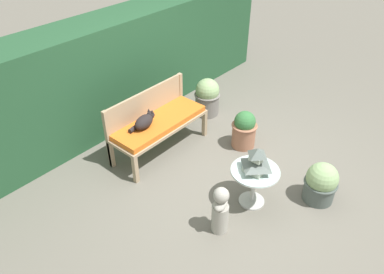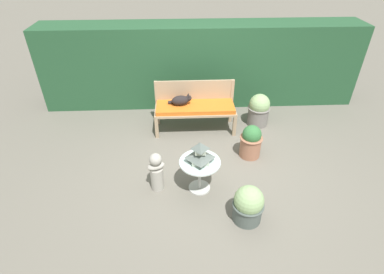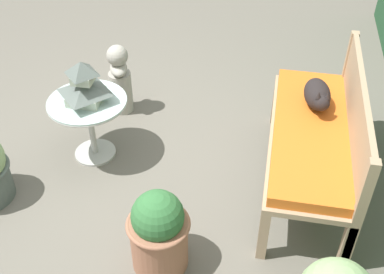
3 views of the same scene
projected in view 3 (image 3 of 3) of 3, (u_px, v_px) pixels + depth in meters
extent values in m
plane|color=#666056|center=(147.00, 180.00, 3.53)|extent=(30.00, 30.00, 0.00)
cube|color=tan|center=(276.00, 102.00, 3.94)|extent=(0.06, 0.06, 0.40)
cube|color=tan|center=(263.00, 234.00, 2.88)|extent=(0.06, 0.06, 0.40)
cube|color=tan|center=(336.00, 109.00, 3.87)|extent=(0.06, 0.06, 0.40)
cube|color=tan|center=(346.00, 247.00, 2.81)|extent=(0.06, 0.06, 0.40)
cube|color=tan|center=(310.00, 138.00, 3.24)|extent=(1.46, 0.54, 0.04)
cube|color=orange|center=(312.00, 132.00, 3.20)|extent=(1.40, 0.50, 0.07)
cube|color=tan|center=(344.00, 84.00, 3.72)|extent=(0.06, 0.06, 0.88)
cube|color=tan|center=(357.00, 220.00, 2.65)|extent=(0.06, 0.06, 0.88)
cube|color=tan|center=(357.00, 109.00, 3.03)|extent=(1.40, 0.04, 0.37)
ellipsoid|color=black|center=(317.00, 94.00, 3.32)|extent=(0.34, 0.22, 0.18)
sphere|color=black|center=(322.00, 103.00, 3.18)|extent=(0.11, 0.11, 0.11)
cone|color=black|center=(328.00, 95.00, 3.14)|extent=(0.04, 0.04, 0.05)
cone|color=black|center=(319.00, 95.00, 3.14)|extent=(0.04, 0.04, 0.05)
cylinder|color=black|center=(323.00, 91.00, 3.45)|extent=(0.18, 0.09, 0.06)
cylinder|color=#B7B7B2|center=(96.00, 152.00, 3.75)|extent=(0.31, 0.31, 0.02)
cylinder|color=#B7B7B2|center=(92.00, 129.00, 3.60)|extent=(0.04, 0.04, 0.49)
cylinder|color=silver|center=(87.00, 101.00, 3.44)|extent=(0.57, 0.57, 0.01)
torus|color=#B7B7B2|center=(87.00, 103.00, 3.45)|extent=(0.58, 0.58, 0.02)
cube|color=#B2BCA8|center=(86.00, 97.00, 3.41)|extent=(0.23, 0.23, 0.07)
pyramid|color=#56605B|center=(85.00, 87.00, 3.36)|extent=(0.31, 0.31, 0.09)
cube|color=#B2BCA8|center=(83.00, 78.00, 3.31)|extent=(0.14, 0.14, 0.06)
pyramid|color=#56605B|center=(81.00, 68.00, 3.26)|extent=(0.19, 0.19, 0.10)
cylinder|color=#A39E93|center=(121.00, 92.00, 4.09)|extent=(0.19, 0.19, 0.37)
ellipsoid|color=#A39E93|center=(119.00, 68.00, 3.95)|extent=(0.28, 0.22, 0.10)
sphere|color=#A39E93|center=(117.00, 56.00, 3.87)|extent=(0.18, 0.18, 0.18)
cylinder|color=#9E664C|center=(159.00, 243.00, 2.85)|extent=(0.34, 0.34, 0.36)
torus|color=#9E664C|center=(158.00, 224.00, 2.75)|extent=(0.38, 0.38, 0.03)
sphere|color=#336B38|center=(158.00, 216.00, 2.70)|extent=(0.31, 0.31, 0.31)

